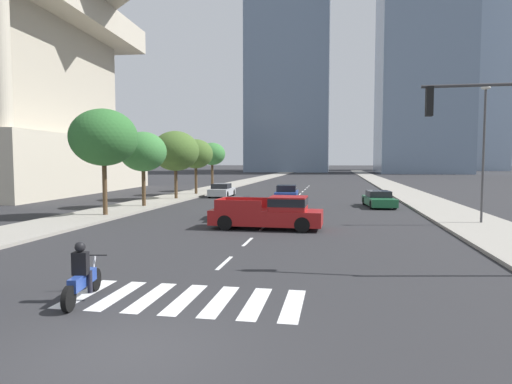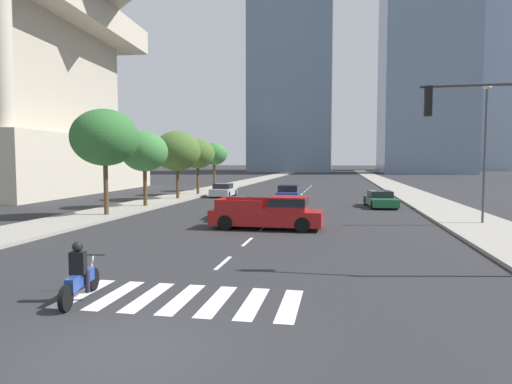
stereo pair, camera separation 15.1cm
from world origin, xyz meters
The scene contains 20 objects.
ground_plane centered at (0.00, 0.00, 0.00)m, with size 800.00×800.00×0.00m, color #28282B.
sidewalk_east centered at (11.13, 30.00, 0.07)m, with size 4.00×260.00×0.15m, color gray.
sidewalk_west centered at (-11.13, 30.00, 0.07)m, with size 4.00×260.00×0.15m, color gray.
crosswalk_near centered at (0.00, 3.12, 0.00)m, with size 5.85×2.50×0.01m.
lane_divider_center centered at (0.00, 31.12, 0.00)m, with size 0.14×50.00×0.01m.
motorcycle_third centered at (-2.43, 2.55, 0.58)m, with size 0.74×2.23×1.49m.
pickup_truck centered at (0.49, 14.89, 0.81)m, with size 5.70×2.16×1.67m.
sedan_blue_0 centered at (-0.46, 30.66, 0.64)m, with size 2.04×4.45×1.40m.
sedan_green_1 centered at (6.91, 27.19, 0.56)m, with size 2.28×4.87×1.21m.
sedan_white_2 centered at (-2.32, 18.85, 0.57)m, with size 2.29×4.80×1.23m.
sedan_silver_3 centered at (-7.22, 34.34, 0.60)m, with size 1.92×4.25×1.31m.
traffic_signal_near centered at (8.77, 7.23, 4.22)m, with size 4.31×0.28×5.97m.
street_lamp_east centered at (11.43, 18.21, 4.38)m, with size 0.50×0.24×7.27m.
street_tree_nearest centered at (-10.33, 17.85, 4.89)m, with size 4.09×4.09×6.49m.
street_tree_second centered at (-10.33, 23.44, 4.14)m, with size 3.44×3.44×5.47m.
street_tree_third centered at (-10.33, 30.16, 4.35)m, with size 4.15×4.15×5.98m.
street_tree_fourth centered at (-10.33, 35.91, 4.20)m, with size 3.48×3.48×5.54m.
street_tree_fifth centered at (-10.33, 41.94, 4.28)m, with size 3.02×3.02×5.44m.
office_tower_left_skyline centered at (-12.13, 141.89, 44.16)m, with size 26.84×20.95×98.89m.
office_tower_right_skyline centered at (53.30, 177.76, 51.13)m, with size 25.31×24.97×103.32m.
Camera 1 is at (3.66, -7.18, 3.42)m, focal length 30.96 mm.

